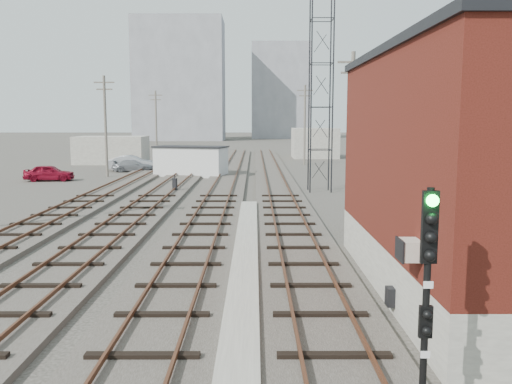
{
  "coord_description": "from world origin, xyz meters",
  "views": [
    {
      "loc": [
        0.84,
        -3.72,
        5.11
      ],
      "look_at": [
        0.89,
        18.08,
        2.2
      ],
      "focal_mm": 38.0,
      "sensor_mm": 36.0,
      "label": 1
    }
  ],
  "objects_px": {
    "signal_mast": "(427,287)",
    "car_silver": "(132,163)",
    "car_red": "(49,173)",
    "car_grey": "(134,166)",
    "site_trailer": "(191,161)",
    "switch_stand": "(175,185)"
  },
  "relations": [
    {
      "from": "signal_mast",
      "to": "car_silver",
      "type": "distance_m",
      "value": 48.37
    },
    {
      "from": "car_red",
      "to": "car_grey",
      "type": "height_order",
      "value": "car_red"
    },
    {
      "from": "signal_mast",
      "to": "car_silver",
      "type": "bearing_deg",
      "value": 108.43
    },
    {
      "from": "site_trailer",
      "to": "car_red",
      "type": "distance_m",
      "value": 12.15
    },
    {
      "from": "signal_mast",
      "to": "switch_stand",
      "type": "relative_size",
      "value": 3.33
    },
    {
      "from": "car_grey",
      "to": "switch_stand",
      "type": "bearing_deg",
      "value": -160.22
    },
    {
      "from": "signal_mast",
      "to": "car_silver",
      "type": "height_order",
      "value": "signal_mast"
    },
    {
      "from": "signal_mast",
      "to": "car_red",
      "type": "height_order",
      "value": "signal_mast"
    },
    {
      "from": "car_grey",
      "to": "site_trailer",
      "type": "bearing_deg",
      "value": -126.62
    },
    {
      "from": "car_grey",
      "to": "car_red",
      "type": "bearing_deg",
      "value": 144.44
    },
    {
      "from": "switch_stand",
      "to": "car_silver",
      "type": "bearing_deg",
      "value": 127.29
    },
    {
      "from": "car_red",
      "to": "car_grey",
      "type": "bearing_deg",
      "value": -38.84
    },
    {
      "from": "switch_stand",
      "to": "car_red",
      "type": "xyz_separation_m",
      "value": [
        -11.69,
        7.55,
        0.12
      ]
    },
    {
      "from": "switch_stand",
      "to": "car_grey",
      "type": "xyz_separation_m",
      "value": [
        -6.39,
        15.67,
        0.01
      ]
    },
    {
      "from": "site_trailer",
      "to": "car_silver",
      "type": "relative_size",
      "value": 1.49
    },
    {
      "from": "switch_stand",
      "to": "car_grey",
      "type": "relative_size",
      "value": 0.3
    },
    {
      "from": "site_trailer",
      "to": "car_silver",
      "type": "xyz_separation_m",
      "value": [
        -6.58,
        5.2,
        -0.61
      ]
    },
    {
      "from": "site_trailer",
      "to": "car_grey",
      "type": "distance_m",
      "value": 7.52
    },
    {
      "from": "switch_stand",
      "to": "car_silver",
      "type": "relative_size",
      "value": 0.26
    },
    {
      "from": "site_trailer",
      "to": "car_grey",
      "type": "relative_size",
      "value": 1.76
    },
    {
      "from": "switch_stand",
      "to": "car_silver",
      "type": "height_order",
      "value": "car_silver"
    },
    {
      "from": "switch_stand",
      "to": "car_silver",
      "type": "distance_m",
      "value": 17.99
    }
  ]
}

